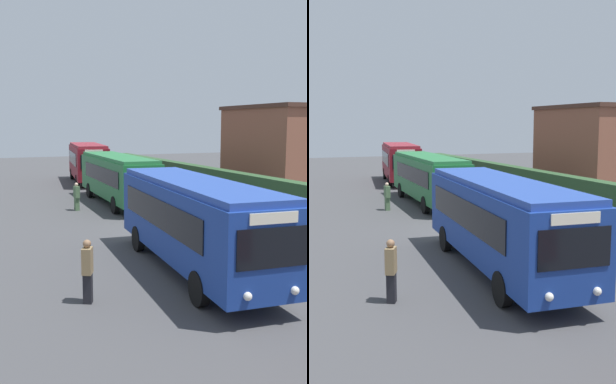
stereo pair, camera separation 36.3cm
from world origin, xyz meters
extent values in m
plane|color=#424244|center=(0.00, 0.00, 0.00)|extent=(110.52, 110.52, 0.00)
cube|color=maroon|center=(-20.36, 1.52, 1.85)|extent=(9.73, 3.91, 2.59)
cube|color=maroon|center=(-20.36, 1.52, 3.24)|extent=(9.42, 3.67, 0.20)
cube|color=black|center=(-20.46, 2.82, 2.16)|extent=(7.30, 1.15, 1.04)
cube|color=black|center=(-20.85, 0.32, 2.16)|extent=(7.30, 1.15, 1.04)
cube|color=black|center=(-15.67, 0.81, 2.16)|extent=(0.35, 2.04, 1.09)
cube|color=silver|center=(-15.67, 0.81, 2.96)|extent=(0.25, 1.37, 0.28)
cylinder|color=black|center=(-17.29, 2.22, 0.50)|extent=(1.03, 0.43, 1.00)
cylinder|color=black|center=(-17.63, -0.06, 0.50)|extent=(1.03, 0.43, 1.00)
cylinder|color=black|center=(-23.09, 3.11, 0.50)|extent=(1.03, 0.43, 1.00)
cylinder|color=black|center=(-23.43, 0.83, 0.50)|extent=(1.03, 0.43, 1.00)
sphere|color=silver|center=(-15.55, 1.49, 0.90)|extent=(0.22, 0.22, 0.22)
sphere|color=silver|center=(-15.76, 0.12, 0.90)|extent=(0.22, 0.22, 0.22)
cube|color=#19602D|center=(-8.69, 0.36, 1.71)|extent=(10.53, 2.74, 2.32)
cube|color=#27723C|center=(-8.69, 0.36, 2.97)|extent=(10.21, 2.54, 0.20)
cube|color=black|center=(-8.44, -0.82, 1.99)|extent=(8.14, 0.37, 0.93)
cube|color=black|center=(-8.35, 1.53, 1.99)|extent=(8.14, 0.37, 0.93)
cube|color=black|center=(-13.92, 0.58, 1.99)|extent=(0.12, 1.90, 0.97)
cube|color=silver|center=(-13.92, 0.58, 2.69)|extent=(0.09, 1.28, 0.28)
cylinder|color=black|center=(-11.97, -0.56, 0.50)|extent=(1.01, 0.32, 1.00)
cylinder|color=black|center=(-11.88, 1.55, 0.50)|extent=(1.01, 0.32, 1.00)
cylinder|color=black|center=(-5.50, -0.83, 0.50)|extent=(1.01, 0.32, 1.00)
cylinder|color=black|center=(-5.41, 1.29, 0.50)|extent=(1.01, 0.32, 1.00)
sphere|color=silver|center=(-13.97, -0.06, 0.90)|extent=(0.22, 0.22, 0.22)
sphere|color=silver|center=(-13.91, 1.21, 0.90)|extent=(0.22, 0.22, 0.22)
cube|color=navy|center=(5.57, -1.60, 1.75)|extent=(10.00, 3.21, 2.40)
cube|color=#2747A0|center=(5.57, -1.60, 3.05)|extent=(9.69, 2.99, 0.20)
cube|color=black|center=(5.37, -0.36, 2.04)|extent=(7.64, 0.68, 0.96)
cube|color=black|center=(5.17, -2.79, 2.04)|extent=(7.64, 0.68, 0.96)
cube|color=black|center=(10.48, -2.01, 2.04)|extent=(0.20, 1.96, 1.01)
cube|color=silver|center=(10.48, -2.01, 2.77)|extent=(0.15, 1.32, 0.28)
cylinder|color=black|center=(8.69, -0.76, 0.50)|extent=(1.02, 0.36, 1.00)
cylinder|color=black|center=(8.51, -2.95, 0.50)|extent=(1.02, 0.36, 1.00)
cylinder|color=black|center=(2.62, -0.25, 0.50)|extent=(1.02, 0.36, 1.00)
cylinder|color=black|center=(2.44, -2.44, 0.50)|extent=(1.02, 0.36, 1.00)
sphere|color=silver|center=(10.55, -1.35, 0.90)|extent=(0.22, 0.22, 0.22)
sphere|color=silver|center=(10.44, -2.67, 0.90)|extent=(0.22, 0.22, 0.22)
cube|color=#4C6B47|center=(-7.35, -2.58, 0.38)|extent=(0.32, 0.27, 0.77)
cube|color=#4C6B47|center=(-7.35, -2.58, 1.10)|extent=(0.49, 0.30, 0.67)
sphere|color=beige|center=(-7.35, -2.58, 1.54)|extent=(0.21, 0.21, 0.21)
cube|color=black|center=(7.10, -5.73, 0.43)|extent=(0.34, 0.33, 0.85)
cube|color=olive|center=(7.10, -5.73, 1.22)|extent=(0.48, 0.42, 0.74)
sphere|color=#8C6647|center=(7.10, -5.73, 1.71)|extent=(0.23, 0.23, 0.23)
cube|color=brown|center=(-11.54, 15.30, 3.11)|extent=(8.83, 6.27, 6.22)
cube|color=#4C2D23|center=(-11.54, 15.30, 6.37)|extent=(9.18, 6.52, 0.30)
camera|label=1|loc=(19.62, -8.95, 4.99)|focal=44.26mm
camera|label=2|loc=(19.75, -8.61, 4.99)|focal=44.26mm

